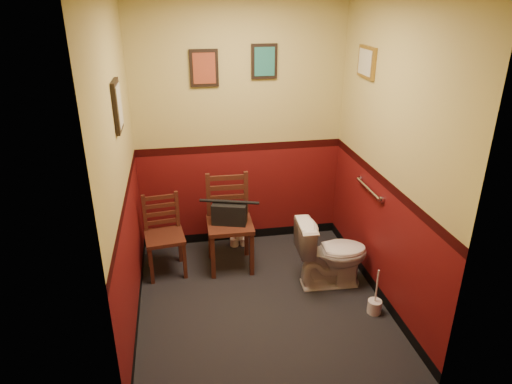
% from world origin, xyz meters
% --- Properties ---
extents(floor, '(2.20, 2.40, 0.00)m').
position_xyz_m(floor, '(0.00, 0.00, 0.00)').
color(floor, black).
rests_on(floor, ground).
extents(wall_back, '(2.20, 0.00, 2.70)m').
position_xyz_m(wall_back, '(0.00, 1.20, 1.35)').
color(wall_back, '#5A0F0F').
rests_on(wall_back, ground).
extents(wall_front, '(2.20, 0.00, 2.70)m').
position_xyz_m(wall_front, '(0.00, -1.20, 1.35)').
color(wall_front, '#5A0F0F').
rests_on(wall_front, ground).
extents(wall_left, '(0.00, 2.40, 2.70)m').
position_xyz_m(wall_left, '(-1.10, 0.00, 1.35)').
color(wall_left, '#5A0F0F').
rests_on(wall_left, ground).
extents(wall_right, '(0.00, 2.40, 2.70)m').
position_xyz_m(wall_right, '(1.10, 0.00, 1.35)').
color(wall_right, '#5A0F0F').
rests_on(wall_right, ground).
extents(grab_bar, '(0.05, 0.56, 0.06)m').
position_xyz_m(grab_bar, '(1.07, 0.25, 0.95)').
color(grab_bar, silver).
rests_on(grab_bar, wall_right).
extents(framed_print_back_a, '(0.28, 0.04, 0.36)m').
position_xyz_m(framed_print_back_a, '(-0.35, 1.18, 1.95)').
color(framed_print_back_a, black).
rests_on(framed_print_back_a, wall_back).
extents(framed_print_back_b, '(0.26, 0.04, 0.34)m').
position_xyz_m(framed_print_back_b, '(0.25, 1.18, 2.00)').
color(framed_print_back_b, black).
rests_on(framed_print_back_b, wall_back).
extents(framed_print_left, '(0.04, 0.30, 0.38)m').
position_xyz_m(framed_print_left, '(-1.08, 0.10, 1.85)').
color(framed_print_left, black).
rests_on(framed_print_left, wall_left).
extents(framed_print_right, '(0.04, 0.34, 0.28)m').
position_xyz_m(framed_print_right, '(1.08, 0.60, 2.05)').
color(framed_print_right, olive).
rests_on(framed_print_right, wall_right).
extents(toilet, '(0.71, 0.42, 0.68)m').
position_xyz_m(toilet, '(0.72, 0.17, 0.34)').
color(toilet, white).
rests_on(toilet, floor).
extents(toilet_brush, '(0.12, 0.12, 0.44)m').
position_xyz_m(toilet_brush, '(0.97, -0.34, 0.07)').
color(toilet_brush, silver).
rests_on(toilet_brush, floor).
extents(chair_left, '(0.42, 0.42, 0.81)m').
position_xyz_m(chair_left, '(-0.85, 0.69, 0.41)').
color(chair_left, '#4E2317').
rests_on(chair_left, floor).
extents(chair_right, '(0.46, 0.46, 0.97)m').
position_xyz_m(chair_right, '(-0.20, 0.69, 0.49)').
color(chair_right, '#4E2317').
rests_on(chair_right, floor).
extents(handbag, '(0.37, 0.26, 0.25)m').
position_xyz_m(handbag, '(-0.20, 0.65, 0.61)').
color(handbag, black).
rests_on(handbag, chair_right).
extents(tp_stack, '(0.21, 0.11, 0.18)m').
position_xyz_m(tp_stack, '(-0.05, 1.05, 0.07)').
color(tp_stack, silver).
rests_on(tp_stack, floor).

